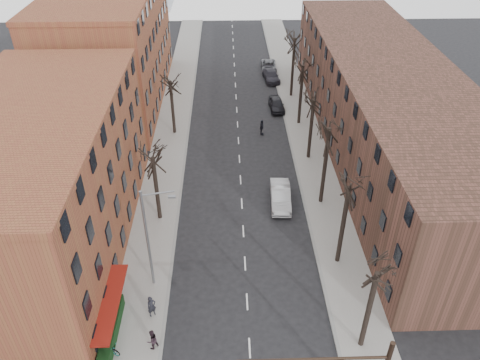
{
  "coord_description": "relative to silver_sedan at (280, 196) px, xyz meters",
  "views": [
    {
      "loc": [
        -1.24,
        -15.46,
        27.65
      ],
      "look_at": [
        -0.23,
        18.25,
        4.0
      ],
      "focal_mm": 35.0,
      "sensor_mm": 36.0,
      "label": 1
    }
  ],
  "objects": [
    {
      "name": "parked_car_mid",
      "position": [
        1.62,
        29.59,
        -0.12
      ],
      "size": [
        2.58,
        5.26,
        1.47
      ],
      "primitive_type": "imported",
      "rotation": [
        0.0,
        0.0,
        0.1
      ],
      "color": "#222129",
      "rests_on": "ground"
    },
    {
      "name": "building_right",
      "position": [
        12.32,
        10.05,
        4.15
      ],
      "size": [
        12.0,
        50.0,
        10.0
      ],
      "primitive_type": "cube",
      "color": "#543127",
      "rests_on": "ground"
    },
    {
      "name": "tree_right_f",
      "position": [
        3.92,
        24.05,
        -0.85
      ],
      "size": [
        5.2,
        5.2,
        11.6
      ],
      "primitive_type": null,
      "color": "black",
      "rests_on": "ground"
    },
    {
      "name": "parked_car_far",
      "position": [
        1.62,
        33.6,
        -0.18
      ],
      "size": [
        2.3,
        4.89,
        1.35
      ],
      "primitive_type": "imported",
      "rotation": [
        0.0,
        0.0,
        -0.01
      ],
      "color": "slate",
      "rests_on": "ground"
    },
    {
      "name": "tree_left_a",
      "position": [
        -11.28,
        -1.95,
        -0.85
      ],
      "size": [
        5.2,
        5.2,
        9.5
      ],
      "primitive_type": null,
      "color": "black",
      "rests_on": "ground"
    },
    {
      "name": "tree_right_d",
      "position": [
        3.92,
        8.05,
        -0.85
      ],
      "size": [
        5.2,
        5.2,
        10.0
      ],
      "primitive_type": null,
      "color": "black",
      "rests_on": "ground"
    },
    {
      "name": "bicycle",
      "position": [
        -13.1,
        -16.11,
        -0.24
      ],
      "size": [
        1.86,
        1.31,
        0.93
      ],
      "primitive_type": "imported",
      "rotation": [
        0.0,
        0.0,
        1.13
      ],
      "color": "gray",
      "rests_on": "sidewalk_left"
    },
    {
      "name": "awning_left",
      "position": [
        -13.08,
        -13.95,
        -0.85
      ],
      "size": [
        1.2,
        7.0,
        0.15
      ],
      "primitive_type": "cube",
      "color": "maroon",
      "rests_on": "ground"
    },
    {
      "name": "streetlight",
      "position": [
        -10.71,
        -9.95,
        4.16
      ],
      "size": [
        2.45,
        0.22,
        9.03
      ],
      "color": "slate",
      "rests_on": "ground"
    },
    {
      "name": "building_left_far",
      "position": [
        -19.68,
        24.05,
        6.15
      ],
      "size": [
        12.0,
        28.0,
        14.0
      ],
      "primitive_type": "cube",
      "color": "brown",
      "rests_on": "ground"
    },
    {
      "name": "pedestrian_b",
      "position": [
        -10.22,
        -15.8,
        0.12
      ],
      "size": [
        1.0,
        1.0,
        1.64
      ],
      "primitive_type": "imported",
      "rotation": [
        0.0,
        0.0,
        3.91
      ],
      "color": "black",
      "rests_on": "sidewalk_left"
    },
    {
      "name": "hedge",
      "position": [
        -13.18,
        -14.95,
        -0.2
      ],
      "size": [
        0.8,
        6.0,
        1.0
      ],
      "primitive_type": "cube",
      "color": "black",
      "rests_on": "sidewalk_left"
    },
    {
      "name": "parked_car_near",
      "position": [
        1.52,
        20.0,
        -0.09
      ],
      "size": [
        2.05,
        4.55,
        1.52
      ],
      "primitive_type": "imported",
      "rotation": [
        0.0,
        0.0,
        0.06
      ],
      "color": "black",
      "rests_on": "ground"
    },
    {
      "name": "pedestrian_crossing",
      "position": [
        -0.88,
        13.4,
        0.1
      ],
      "size": [
        0.68,
        1.19,
        1.91
      ],
      "primitive_type": "imported",
      "rotation": [
        0.0,
        0.0,
        1.37
      ],
      "color": "black",
      "rests_on": "ground"
    },
    {
      "name": "tree_left_b",
      "position": [
        -11.28,
        14.05,
        -0.85
      ],
      "size": [
        5.2,
        5.2,
        9.5
      ],
      "primitive_type": null,
      "color": "black",
      "rests_on": "ground"
    },
    {
      "name": "building_left_near",
      "position": [
        -19.68,
        -4.95,
        5.15
      ],
      "size": [
        12.0,
        26.0,
        12.0
      ],
      "primitive_type": "cube",
      "color": "brown",
      "rests_on": "ground"
    },
    {
      "name": "sidewalk_left",
      "position": [
        -11.68,
        15.05,
        -0.78
      ],
      "size": [
        4.0,
        90.0,
        0.15
      ],
      "primitive_type": "cube",
      "color": "gray",
      "rests_on": "ground"
    },
    {
      "name": "sidewalk_right",
      "position": [
        4.32,
        15.05,
        -0.78
      ],
      "size": [
        4.0,
        90.0,
        0.15
      ],
      "primitive_type": "cube",
      "color": "gray",
      "rests_on": "ground"
    },
    {
      "name": "tree_right_a",
      "position": [
        3.92,
        -15.95,
        -0.85
      ],
      "size": [
        5.2,
        5.2,
        10.0
      ],
      "primitive_type": null,
      "color": "black",
      "rests_on": "ground"
    },
    {
      "name": "tree_right_e",
      "position": [
        3.92,
        16.05,
        -0.85
      ],
      "size": [
        5.2,
        5.2,
        10.8
      ],
      "primitive_type": null,
      "color": "black",
      "rests_on": "ground"
    },
    {
      "name": "pedestrian_a",
      "position": [
        -10.59,
        -13.06,
        0.2
      ],
      "size": [
        0.79,
        0.73,
        1.81
      ],
      "primitive_type": "imported",
      "rotation": [
        0.0,
        0.0,
        0.6
      ],
      "color": "black",
      "rests_on": "sidewalk_left"
    },
    {
      "name": "tree_right_b",
      "position": [
        3.92,
        -7.95,
        -0.85
      ],
      "size": [
        5.2,
        5.2,
        10.8
      ],
      "primitive_type": null,
      "color": "black",
      "rests_on": "ground"
    },
    {
      "name": "tree_right_c",
      "position": [
        3.92,
        0.05,
        -0.85
      ],
      "size": [
        5.2,
        5.2,
        11.6
      ],
      "primitive_type": null,
      "color": "black",
      "rests_on": "ground"
    },
    {
      "name": "silver_sedan",
      "position": [
        0.0,
        0.0,
        0.0
      ],
      "size": [
        2.02,
        5.24,
        1.7
      ],
      "primitive_type": "imported",
      "rotation": [
        0.0,
        0.0,
        -0.04
      ],
      "color": "#B0B3B8",
      "rests_on": "ground"
    }
  ]
}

